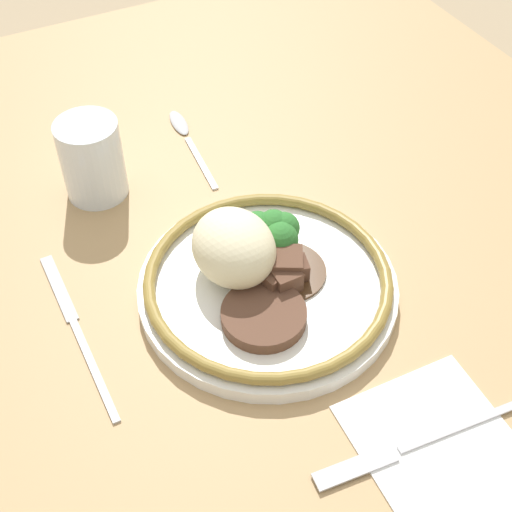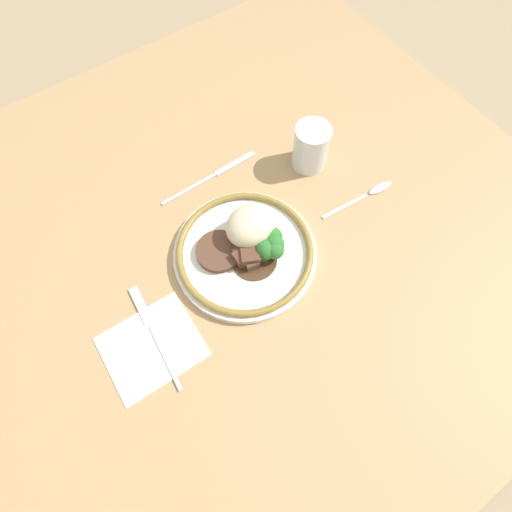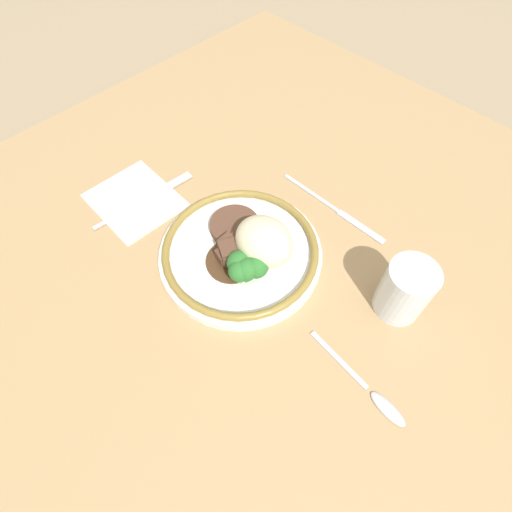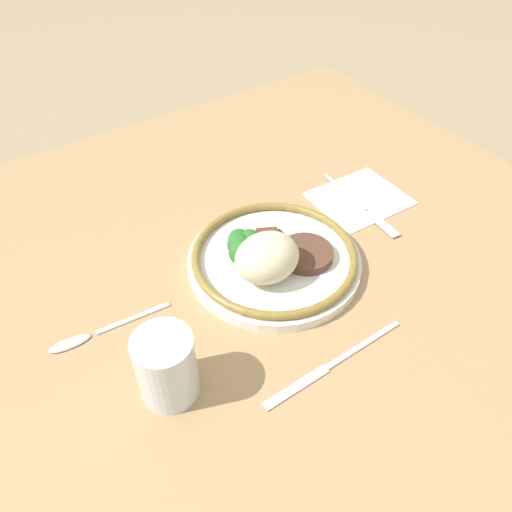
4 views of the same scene
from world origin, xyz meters
name	(u,v)px [view 2 (image 2 of 4)]	position (x,y,z in m)	size (l,w,h in m)	color
ground_plane	(250,234)	(0.00, 0.00, 0.00)	(8.00, 8.00, 0.00)	#998466
dining_table	(250,230)	(0.00, 0.00, 0.02)	(1.13, 1.09, 0.03)	tan
napkin	(152,347)	(-0.26, -0.09, 0.03)	(0.15, 0.13, 0.00)	white
plate	(248,247)	(-0.03, -0.04, 0.06)	(0.25, 0.25, 0.08)	white
juice_glass	(310,149)	(0.18, 0.05, 0.07)	(0.07, 0.07, 0.09)	#F4AD19
fork	(151,326)	(-0.24, -0.06, 0.04)	(0.03, 0.19, 0.00)	#B7B7BC
knife	(213,176)	(0.00, 0.13, 0.03)	(0.21, 0.01, 0.00)	#B7B7BC
spoon	(371,192)	(0.23, -0.07, 0.04)	(0.16, 0.03, 0.01)	#B7B7BC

